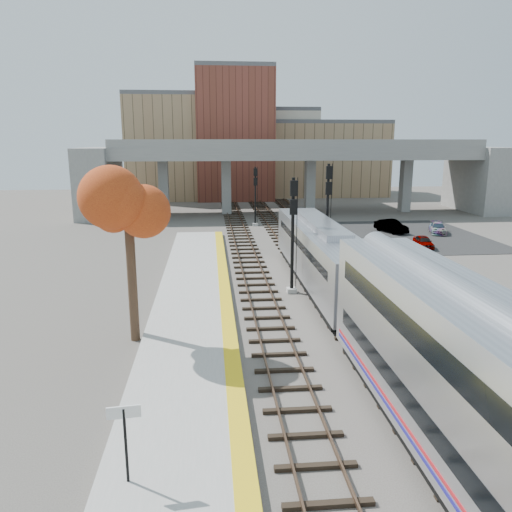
{
  "coord_description": "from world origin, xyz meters",
  "views": [
    {
      "loc": [
        -6.17,
        -20.01,
        9.51
      ],
      "look_at": [
        -3.4,
        9.76,
        2.5
      ],
      "focal_mm": 35.0,
      "sensor_mm": 36.0,
      "label": 1
    }
  ],
  "objects_px": {
    "signal_mast_far": "(255,198)",
    "tree": "(127,201)",
    "locomotive": "(321,253)",
    "car_a": "(423,242)",
    "signal_mast_mid": "(327,212)",
    "signal_mast_near": "(293,237)",
    "car_b": "(391,226)",
    "car_c": "(438,228)"
  },
  "relations": [
    {
      "from": "signal_mast_far",
      "to": "tree",
      "type": "distance_m",
      "value": 33.47
    },
    {
      "from": "locomotive",
      "to": "tree",
      "type": "bearing_deg",
      "value": -143.78
    },
    {
      "from": "locomotive",
      "to": "car_a",
      "type": "height_order",
      "value": "locomotive"
    },
    {
      "from": "locomotive",
      "to": "signal_mast_mid",
      "type": "relative_size",
      "value": 2.48
    },
    {
      "from": "locomotive",
      "to": "signal_mast_near",
      "type": "relative_size",
      "value": 2.62
    },
    {
      "from": "signal_mast_near",
      "to": "tree",
      "type": "xyz_separation_m",
      "value": [
        -8.81,
        -6.8,
        3.14
      ]
    },
    {
      "from": "signal_mast_mid",
      "to": "signal_mast_far",
      "type": "height_order",
      "value": "signal_mast_mid"
    },
    {
      "from": "signal_mast_mid",
      "to": "tree",
      "type": "height_order",
      "value": "tree"
    },
    {
      "from": "signal_mast_mid",
      "to": "tree",
      "type": "bearing_deg",
      "value": -130.83
    },
    {
      "from": "car_b",
      "to": "tree",
      "type": "bearing_deg",
      "value": -149.99
    },
    {
      "from": "signal_mast_mid",
      "to": "signal_mast_near",
      "type": "bearing_deg",
      "value": -116.76
    },
    {
      "from": "signal_mast_mid",
      "to": "car_a",
      "type": "bearing_deg",
      "value": 22.18
    },
    {
      "from": "signal_mast_near",
      "to": "signal_mast_mid",
      "type": "bearing_deg",
      "value": 63.24
    },
    {
      "from": "locomotive",
      "to": "car_c",
      "type": "bearing_deg",
      "value": 47.37
    },
    {
      "from": "locomotive",
      "to": "signal_mast_mid",
      "type": "distance_m",
      "value": 7.42
    },
    {
      "from": "locomotive",
      "to": "signal_mast_far",
      "type": "bearing_deg",
      "value": 94.98
    },
    {
      "from": "locomotive",
      "to": "car_c",
      "type": "distance_m",
      "value": 23.97
    },
    {
      "from": "locomotive",
      "to": "signal_mast_mid",
      "type": "height_order",
      "value": "signal_mast_mid"
    },
    {
      "from": "tree",
      "to": "car_a",
      "type": "distance_m",
      "value": 30.2
    },
    {
      "from": "car_c",
      "to": "signal_mast_mid",
      "type": "bearing_deg",
      "value": -124.95
    },
    {
      "from": "tree",
      "to": "car_a",
      "type": "xyz_separation_m",
      "value": [
        22.7,
        18.93,
        -6.2
      ]
    },
    {
      "from": "signal_mast_far",
      "to": "signal_mast_near",
      "type": "bearing_deg",
      "value": -90.0
    },
    {
      "from": "tree",
      "to": "car_b",
      "type": "distance_m",
      "value": 35.3
    },
    {
      "from": "tree",
      "to": "signal_mast_near",
      "type": "bearing_deg",
      "value": 37.69
    },
    {
      "from": "signal_mast_near",
      "to": "car_c",
      "type": "relative_size",
      "value": 1.94
    },
    {
      "from": "locomotive",
      "to": "signal_mast_near",
      "type": "height_order",
      "value": "signal_mast_near"
    },
    {
      "from": "car_a",
      "to": "signal_mast_far",
      "type": "bearing_deg",
      "value": 143.19
    },
    {
      "from": "car_c",
      "to": "car_b",
      "type": "bearing_deg",
      "value": -173.39
    },
    {
      "from": "signal_mast_near",
      "to": "signal_mast_mid",
      "type": "xyz_separation_m",
      "value": [
        4.1,
        8.13,
        0.29
      ]
    },
    {
      "from": "signal_mast_near",
      "to": "signal_mast_mid",
      "type": "distance_m",
      "value": 9.11
    },
    {
      "from": "signal_mast_near",
      "to": "signal_mast_far",
      "type": "distance_m",
      "value": 25.29
    },
    {
      "from": "signal_mast_mid",
      "to": "car_b",
      "type": "relative_size",
      "value": 1.91
    },
    {
      "from": "car_b",
      "to": "signal_mast_far",
      "type": "bearing_deg",
      "value": 138.17
    },
    {
      "from": "tree",
      "to": "signal_mast_far",
      "type": "bearing_deg",
      "value": 74.65
    },
    {
      "from": "signal_mast_mid",
      "to": "signal_mast_far",
      "type": "relative_size",
      "value": 1.17
    },
    {
      "from": "car_b",
      "to": "car_c",
      "type": "xyz_separation_m",
      "value": [
        4.6,
        -0.94,
        -0.12
      ]
    },
    {
      "from": "signal_mast_far",
      "to": "car_c",
      "type": "relative_size",
      "value": 1.75
    },
    {
      "from": "car_a",
      "to": "car_b",
      "type": "bearing_deg",
      "value": 98.19
    },
    {
      "from": "signal_mast_far",
      "to": "tree",
      "type": "height_order",
      "value": "tree"
    },
    {
      "from": "tree",
      "to": "car_c",
      "type": "relative_size",
      "value": 2.44
    },
    {
      "from": "signal_mast_mid",
      "to": "tree",
      "type": "distance_m",
      "value": 19.94
    },
    {
      "from": "tree",
      "to": "car_a",
      "type": "relative_size",
      "value": 2.91
    }
  ]
}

